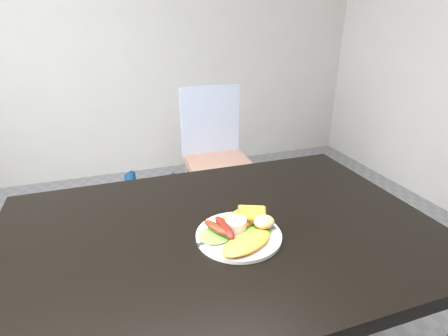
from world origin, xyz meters
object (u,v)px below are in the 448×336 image
object	(u,v)px
dining_table	(220,234)
plate	(239,235)
person	(107,138)
dining_chair	(219,164)

from	to	relation	value
dining_table	plate	distance (m)	0.07
person	plate	bearing A→B (deg)	129.54
dining_table	person	size ratio (longest dim) A/B	0.72
dining_table	dining_chair	size ratio (longest dim) A/B	3.17
person	plate	world-z (taller)	person
dining_table	person	world-z (taller)	person
dining_table	dining_chair	xyz separation A→B (m)	(0.36, 1.12, -0.28)
dining_table	dining_chair	bearing A→B (deg)	72.12
dining_chair	plate	xyz separation A→B (m)	(-0.33, -1.18, 0.31)
plate	dining_table	bearing A→B (deg)	118.90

